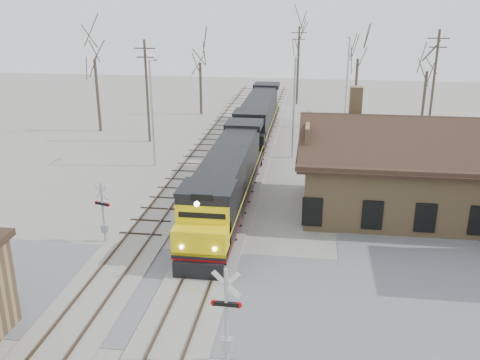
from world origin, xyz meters
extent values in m
plane|color=#A39E93|center=(0.00, 0.00, 0.00)|extent=(140.00, 140.00, 0.00)
cube|color=#5C5C61|center=(0.00, 0.00, 0.01)|extent=(60.00, 9.00, 0.03)
cube|color=#A39E93|center=(0.00, 15.00, 0.06)|extent=(3.40, 90.00, 0.12)
cube|color=#473323|center=(-0.72, 15.00, 0.17)|extent=(0.08, 90.00, 0.14)
cube|color=#473323|center=(0.72, 15.00, 0.17)|extent=(0.08, 90.00, 0.14)
cube|color=#A39E93|center=(-4.50, 15.00, 0.06)|extent=(3.40, 90.00, 0.12)
cube|color=#473323|center=(-5.22, 15.00, 0.17)|extent=(0.08, 90.00, 0.14)
cube|color=#473323|center=(-3.78, 15.00, 0.17)|extent=(0.08, 90.00, 0.14)
cube|color=#98774E|center=(12.00, 12.00, 2.00)|extent=(14.00, 8.00, 4.00)
cube|color=black|center=(12.00, 12.00, 4.10)|extent=(15.20, 9.20, 0.30)
cube|color=black|center=(12.00, 9.70, 5.10)|extent=(15.00, 4.71, 2.66)
cube|color=black|center=(12.00, 14.30, 5.10)|extent=(15.00, 4.71, 2.66)
cube|color=#98774E|center=(8.00, 13.50, 6.80)|extent=(0.80, 0.80, 2.20)
cube|color=black|center=(0.00, 4.71, 0.51)|extent=(2.31, 3.70, 0.93)
cube|color=black|center=(0.00, 16.75, 0.51)|extent=(2.31, 3.70, 0.93)
cube|color=black|center=(0.00, 10.73, 1.25)|extent=(2.78, 18.52, 0.32)
cube|color=maroon|center=(0.00, 10.73, 1.05)|extent=(2.80, 18.52, 0.11)
cube|color=black|center=(0.00, 11.89, 2.69)|extent=(2.41, 13.43, 2.59)
cube|color=black|center=(0.00, 3.88, 2.69)|extent=(2.78, 2.59, 2.59)
cube|color=yellow|center=(0.00, 2.31, 1.90)|extent=(2.78, 1.67, 1.30)
cube|color=black|center=(0.00, 1.37, 0.51)|extent=(2.59, 0.25, 0.93)
cylinder|color=#FFF2CC|center=(0.00, 1.45, 4.07)|extent=(0.26, 0.10, 0.26)
cube|color=black|center=(0.00, 23.73, 0.51)|extent=(2.31, 3.70, 0.93)
cube|color=black|center=(0.00, 35.77, 0.51)|extent=(2.31, 3.70, 0.93)
cube|color=black|center=(0.00, 29.75, 1.25)|extent=(2.78, 18.52, 0.32)
cube|color=maroon|center=(0.00, 29.75, 1.05)|extent=(2.80, 18.52, 0.11)
cube|color=black|center=(0.00, 30.91, 2.69)|extent=(2.41, 13.43, 2.59)
cube|color=black|center=(0.00, 22.90, 2.69)|extent=(2.78, 2.59, 2.59)
cube|color=black|center=(0.00, 21.33, 1.90)|extent=(2.78, 1.67, 1.30)
cube|color=black|center=(0.00, 20.39, 0.51)|extent=(2.59, 0.25, 0.93)
cylinder|color=#A5A8AD|center=(2.44, -4.79, 2.08)|extent=(0.15, 0.15, 4.16)
cube|color=silver|center=(2.44, -4.79, 3.53)|extent=(1.09, 0.06, 1.09)
cube|color=silver|center=(2.44, -4.79, 3.53)|extent=(1.09, 0.06, 1.09)
cube|color=black|center=(2.44, -4.79, 2.70)|extent=(0.94, 0.17, 0.16)
cylinder|color=#B20C0C|center=(1.97, -4.78, 2.70)|extent=(0.25, 0.09, 0.25)
cylinder|color=#B20C0C|center=(2.91, -4.80, 2.70)|extent=(0.25, 0.09, 0.25)
cube|color=#A5A8AD|center=(2.44, -4.79, 0.94)|extent=(0.42, 0.31, 0.52)
cylinder|color=#A5A8AD|center=(-6.27, 4.99, 1.80)|extent=(0.13, 0.13, 3.60)
cube|color=silver|center=(-6.27, 4.99, 3.06)|extent=(0.92, 0.30, 0.94)
cube|color=silver|center=(-6.27, 4.99, 3.06)|extent=(0.92, 0.30, 0.94)
cube|color=black|center=(-6.27, 4.99, 2.34)|extent=(0.82, 0.37, 0.14)
cylinder|color=#B20C0C|center=(-5.88, 4.88, 2.34)|extent=(0.23, 0.14, 0.22)
cylinder|color=#B20C0C|center=(-6.66, 5.10, 2.34)|extent=(0.23, 0.14, 0.22)
cube|color=#A5A8AD|center=(-6.27, 4.99, 0.81)|extent=(0.36, 0.27, 0.45)
cylinder|color=#A5A8AD|center=(-7.59, 19.39, 4.34)|extent=(0.18, 0.18, 8.68)
cylinder|color=#A5A8AD|center=(-7.59, 20.29, 8.58)|extent=(0.12, 1.80, 0.12)
cube|color=#A5A8AD|center=(-7.59, 21.09, 8.48)|extent=(0.25, 0.50, 0.12)
cylinder|color=#A5A8AD|center=(3.64, 23.38, 4.30)|extent=(0.18, 0.18, 8.61)
cylinder|color=#A5A8AD|center=(3.64, 24.28, 8.51)|extent=(0.12, 1.80, 0.12)
cube|color=#A5A8AD|center=(3.64, 25.08, 8.41)|extent=(0.25, 0.50, 0.12)
cylinder|color=#A5A8AD|center=(8.64, 35.50, 4.71)|extent=(0.18, 0.18, 9.43)
cylinder|color=#A5A8AD|center=(8.64, 36.40, 9.33)|extent=(0.12, 1.80, 0.12)
cube|color=#A5A8AD|center=(8.64, 37.20, 9.23)|extent=(0.25, 0.50, 0.12)
cylinder|color=#382D23|center=(-10.33, 26.89, 4.82)|extent=(0.24, 0.24, 9.63)
cube|color=#382D23|center=(-10.33, 26.89, 8.83)|extent=(2.00, 0.10, 0.10)
cube|color=#382D23|center=(-10.33, 26.89, 8.03)|extent=(1.60, 0.10, 0.10)
cylinder|color=#382D23|center=(3.08, 47.56, 4.90)|extent=(0.24, 0.24, 9.80)
cube|color=#382D23|center=(3.08, 47.56, 9.00)|extent=(2.00, 0.10, 0.10)
cube|color=#382D23|center=(3.08, 47.56, 8.20)|extent=(1.60, 0.10, 0.10)
cylinder|color=#382D23|center=(16.42, 30.98, 5.25)|extent=(0.24, 0.24, 10.50)
cube|color=#382D23|center=(16.42, 30.98, 9.70)|extent=(2.00, 0.10, 0.10)
cube|color=#382D23|center=(16.42, 30.98, 8.90)|extent=(1.60, 0.10, 0.10)
cylinder|color=#382D23|center=(-16.68, 30.27, 3.68)|extent=(0.32, 0.32, 7.36)
cylinder|color=#382D23|center=(-7.96, 39.88, 3.01)|extent=(0.32, 0.32, 6.02)
cylinder|color=#382D23|center=(2.98, 50.90, 3.90)|extent=(0.32, 0.32, 7.80)
cylinder|color=#382D23|center=(10.15, 43.08, 3.22)|extent=(0.32, 0.32, 6.43)
cylinder|color=#382D23|center=(17.20, 38.56, 2.86)|extent=(0.32, 0.32, 5.71)
camera|label=1|loc=(5.32, -21.67, 13.51)|focal=40.00mm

